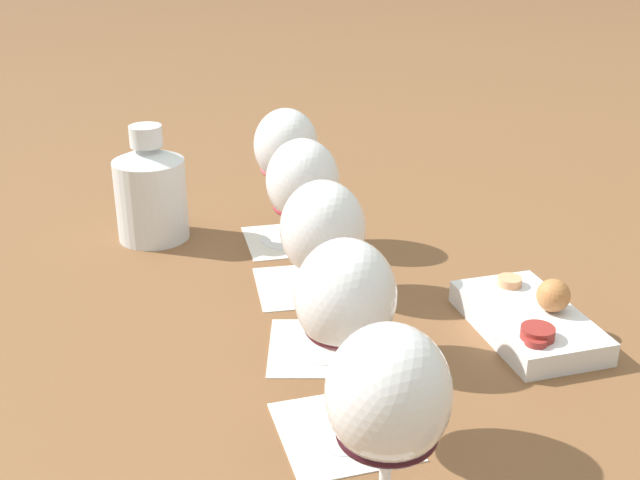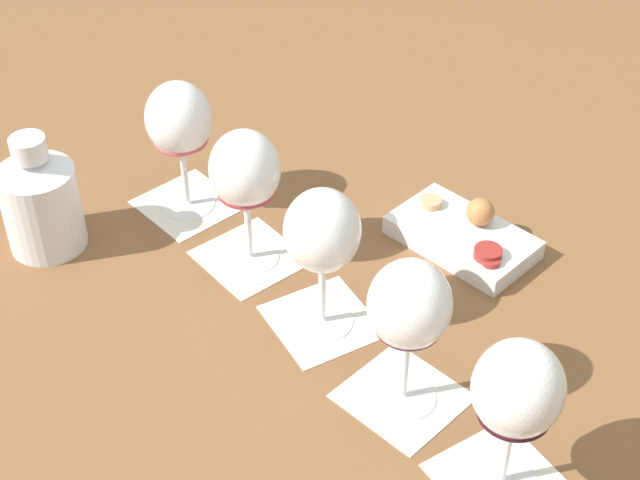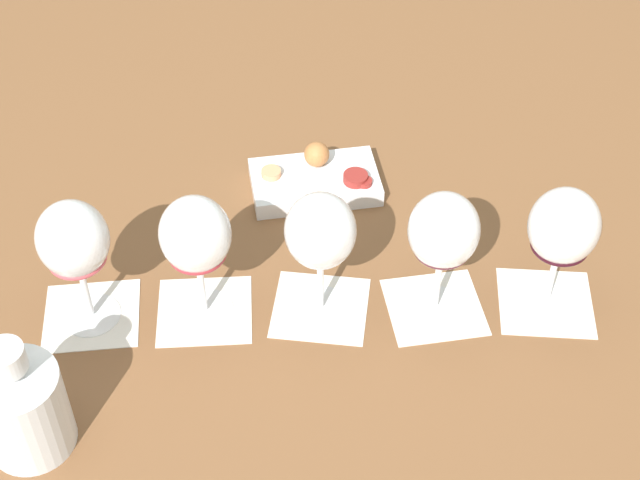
{
  "view_description": "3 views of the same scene",
  "coord_description": "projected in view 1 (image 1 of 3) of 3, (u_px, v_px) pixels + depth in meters",
  "views": [
    {
      "loc": [
        0.36,
        -0.6,
        0.42
      ],
      "look_at": [
        -0.0,
        -0.0,
        0.12
      ],
      "focal_mm": 45.0,
      "sensor_mm": 36.0,
      "label": 1
    },
    {
      "loc": [
        0.02,
        -0.78,
        0.76
      ],
      "look_at": [
        -0.0,
        -0.0,
        0.12
      ],
      "focal_mm": 55.0,
      "sensor_mm": 36.0,
      "label": 2
    },
    {
      "loc": [
        -0.61,
        -0.48,
        0.89
      ],
      "look_at": [
        -0.0,
        -0.0,
        0.12
      ],
      "focal_mm": 55.0,
      "sensor_mm": 36.0,
      "label": 3
    }
  ],
  "objects": [
    {
      "name": "wine_glass_2",
      "position": [
        318.0,
        238.0,
        0.76
      ],
      "size": [
        0.08,
        0.08,
        0.17
      ],
      "color": "white",
      "rests_on": "tasting_card_2"
    },
    {
      "name": "tasting_card_2",
      "position": [
        318.0,
        347.0,
        0.8
      ],
      "size": [
        0.15,
        0.15,
        0.0
      ],
      "color": "silver",
      "rests_on": "ground_plane"
    },
    {
      "name": "wine_glass_3",
      "position": [
        345.0,
        306.0,
        0.63
      ],
      "size": [
        0.08,
        0.08,
        0.17
      ],
      "color": "white",
      "rests_on": "tasting_card_3"
    },
    {
      "name": "tasting_card_0",
      "position": [
        288.0,
        240.0,
        1.05
      ],
      "size": [
        0.16,
        0.16,
        0.0
      ],
      "color": "silver",
      "rests_on": "ground_plane"
    },
    {
      "name": "wine_glass_1",
      "position": [
        303.0,
        188.0,
        0.88
      ],
      "size": [
        0.08,
        0.08,
        0.17
      ],
      "color": "white",
      "rests_on": "tasting_card_1"
    },
    {
      "name": "ground_plane",
      "position": [
        323.0,
        348.0,
        0.8
      ],
      "size": [
        8.0,
        8.0,
        0.0
      ],
      "primitive_type": "plane",
      "color": "brown"
    },
    {
      "name": "tasting_card_1",
      "position": [
        304.0,
        285.0,
        0.93
      ],
      "size": [
        0.15,
        0.16,
        0.0
      ],
      "color": "silver",
      "rests_on": "ground_plane"
    },
    {
      "name": "tasting_card_3",
      "position": [
        344.0,
        431.0,
        0.68
      ],
      "size": [
        0.16,
        0.16,
        0.0
      ],
      "color": "silver",
      "rests_on": "ground_plane"
    },
    {
      "name": "snack_dish",
      "position": [
        530.0,
        319.0,
        0.83
      ],
      "size": [
        0.19,
        0.19,
        0.06
      ],
      "color": "silver",
      "rests_on": "ground_plane"
    },
    {
      "name": "wine_glass_0",
      "position": [
        286.0,
        152.0,
        1.0
      ],
      "size": [
        0.08,
        0.08,
        0.17
      ],
      "color": "white",
      "rests_on": "tasting_card_0"
    },
    {
      "name": "wine_glass_4",
      "position": [
        388.0,
        405.0,
        0.51
      ],
      "size": [
        0.08,
        0.08,
        0.17
      ],
      "color": "white",
      "rests_on": "tasting_card_4"
    },
    {
      "name": "ceramic_vase",
      "position": [
        151.0,
        190.0,
        1.04
      ],
      "size": [
        0.09,
        0.09,
        0.15
      ],
      "color": "silver",
      "rests_on": "ground_plane"
    }
  ]
}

